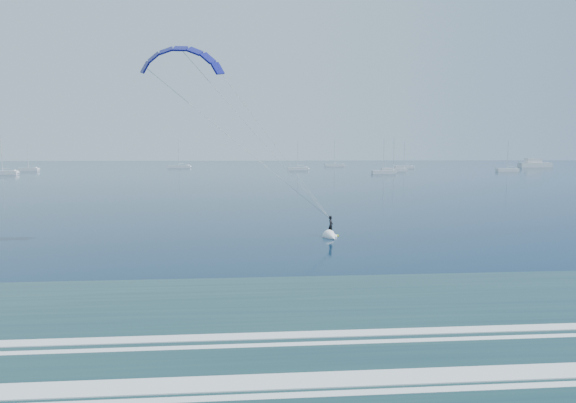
# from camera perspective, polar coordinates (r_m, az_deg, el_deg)

# --- Properties ---
(kitesurfer_rig) EXTENTS (17.12, 5.34, 16.18)m
(kitesurfer_rig) POSITION_cam_1_polar(r_m,az_deg,el_deg) (41.16, -3.38, 7.17)
(kitesurfer_rig) COLOR #C8EB1B
(kitesurfer_rig) RESTS_ON ground
(motor_yacht) EXTENTS (15.71, 4.19, 6.40)m
(motor_yacht) POSITION_cam_1_polar(r_m,az_deg,el_deg) (277.93, 25.72, 3.80)
(motor_yacht) COLOR silver
(motor_yacht) RESTS_ON ground
(sailboat_0) EXTENTS (9.53, 2.40, 12.85)m
(sailboat_0) POSITION_cam_1_polar(r_m,az_deg,el_deg) (192.29, -29.14, 2.85)
(sailboat_0) COLOR silver
(sailboat_0) RESTS_ON ground
(sailboat_1) EXTENTS (7.57, 2.40, 10.56)m
(sailboat_1) POSITION_cam_1_polar(r_m,az_deg,el_deg) (224.15, -26.89, 3.22)
(sailboat_1) COLOR silver
(sailboat_1) RESTS_ON ground
(sailboat_2) EXTENTS (10.40, 2.40, 13.79)m
(sailboat_2) POSITION_cam_1_polar(r_m,az_deg,el_deg) (246.05, -12.02, 3.83)
(sailboat_2) COLOR silver
(sailboat_2) RESTS_ON ground
(sailboat_3) EXTENTS (8.27, 2.40, 11.53)m
(sailboat_3) POSITION_cam_1_polar(r_m,az_deg,el_deg) (208.86, 1.10, 3.68)
(sailboat_3) COLOR silver
(sailboat_3) RESTS_ON ground
(sailboat_4) EXTENTS (10.05, 2.40, 13.48)m
(sailboat_4) POSITION_cam_1_polar(r_m,az_deg,el_deg) (267.65, 5.18, 4.05)
(sailboat_4) COLOR silver
(sailboat_4) RESTS_ON ground
(sailboat_5) EXTENTS (8.62, 2.40, 11.78)m
(sailboat_5) POSITION_cam_1_polar(r_m,az_deg,el_deg) (239.13, 12.78, 3.77)
(sailboat_5) COLOR silver
(sailboat_5) RESTS_ON ground
(sailboat_6) EXTENTS (8.30, 2.40, 11.31)m
(sailboat_6) POSITION_cam_1_polar(r_m,az_deg,el_deg) (211.64, 23.18, 3.27)
(sailboat_6) COLOR silver
(sailboat_6) RESTS_ON ground
(sailboat_7) EXTENTS (9.48, 2.40, 12.98)m
(sailboat_7) POSITION_cam_1_polar(r_m,az_deg,el_deg) (200.35, 11.65, 3.50)
(sailboat_7) COLOR silver
(sailboat_7) RESTS_ON ground
(sailboat_8) EXTENTS (7.96, 2.40, 12.06)m
(sailboat_8) POSITION_cam_1_polar(r_m,az_deg,el_deg) (176.21, 10.58, 3.27)
(sailboat_8) COLOR silver
(sailboat_8) RESTS_ON ground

